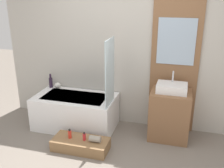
{
  "coord_description": "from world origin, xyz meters",
  "views": [
    {
      "loc": [
        0.88,
        -2.43,
        2.17
      ],
      "look_at": [
        -0.0,
        0.7,
        0.99
      ],
      "focal_mm": 42.0,
      "sensor_mm": 36.0,
      "label": 1
    }
  ],
  "objects_px": {
    "vase_tall_dark": "(51,82)",
    "bottle_soap_secondary": "(84,137)",
    "bathtub": "(76,111)",
    "sink": "(172,88)",
    "bottle_soap_primary": "(70,134)",
    "wooden_step_bench": "(81,144)",
    "vase_round_light": "(58,86)"
  },
  "relations": [
    {
      "from": "vase_tall_dark",
      "to": "bottle_soap_secondary",
      "type": "bearing_deg",
      "value": -42.9
    },
    {
      "from": "wooden_step_bench",
      "to": "sink",
      "type": "distance_m",
      "value": 1.56
    },
    {
      "from": "sink",
      "to": "vase_tall_dark",
      "type": "distance_m",
      "value": 2.1
    },
    {
      "from": "bathtub",
      "to": "vase_round_light",
      "type": "height_order",
      "value": "vase_round_light"
    },
    {
      "from": "vase_tall_dark",
      "to": "bottle_soap_secondary",
      "type": "distance_m",
      "value": 1.38
    },
    {
      "from": "vase_tall_dark",
      "to": "bathtub",
      "type": "bearing_deg",
      "value": -26.2
    },
    {
      "from": "sink",
      "to": "vase_round_light",
      "type": "bearing_deg",
      "value": 174.93
    },
    {
      "from": "sink",
      "to": "vase_tall_dark",
      "type": "bearing_deg",
      "value": 174.72
    },
    {
      "from": "sink",
      "to": "bottle_soap_secondary",
      "type": "relative_size",
      "value": 3.55
    },
    {
      "from": "bathtub",
      "to": "wooden_step_bench",
      "type": "height_order",
      "value": "bathtub"
    },
    {
      "from": "sink",
      "to": "vase_round_light",
      "type": "relative_size",
      "value": 4.21
    },
    {
      "from": "vase_tall_dark",
      "to": "bottle_soap_secondary",
      "type": "height_order",
      "value": "vase_tall_dark"
    },
    {
      "from": "sink",
      "to": "vase_tall_dark",
      "type": "xyz_separation_m",
      "value": [
        -2.08,
        0.19,
        -0.17
      ]
    },
    {
      "from": "bathtub",
      "to": "wooden_step_bench",
      "type": "bearing_deg",
      "value": -61.69
    },
    {
      "from": "bottle_soap_secondary",
      "to": "vase_round_light",
      "type": "bearing_deg",
      "value": 133.26
    },
    {
      "from": "sink",
      "to": "vase_tall_dark",
      "type": "relative_size",
      "value": 1.81
    },
    {
      "from": "wooden_step_bench",
      "to": "sink",
      "type": "height_order",
      "value": "sink"
    },
    {
      "from": "bottle_soap_primary",
      "to": "bottle_soap_secondary",
      "type": "height_order",
      "value": "bottle_soap_primary"
    },
    {
      "from": "bathtub",
      "to": "vase_round_light",
      "type": "xyz_separation_m",
      "value": [
        -0.43,
        0.26,
        0.32
      ]
    },
    {
      "from": "bottle_soap_secondary",
      "to": "vase_tall_dark",
      "type": "bearing_deg",
      "value": 137.1
    },
    {
      "from": "vase_tall_dark",
      "to": "vase_round_light",
      "type": "bearing_deg",
      "value": -8.21
    },
    {
      "from": "vase_round_light",
      "to": "bottle_soap_primary",
      "type": "bearing_deg",
      "value": -55.45
    },
    {
      "from": "bathtub",
      "to": "bottle_soap_primary",
      "type": "height_order",
      "value": "bathtub"
    },
    {
      "from": "bathtub",
      "to": "sink",
      "type": "relative_size",
      "value": 2.99
    },
    {
      "from": "sink",
      "to": "vase_round_light",
      "type": "height_order",
      "value": "sink"
    },
    {
      "from": "bathtub",
      "to": "sink",
      "type": "bearing_deg",
      "value": 3.37
    },
    {
      "from": "vase_round_light",
      "to": "wooden_step_bench",
      "type": "bearing_deg",
      "value": -48.91
    },
    {
      "from": "vase_round_light",
      "to": "bathtub",
      "type": "bearing_deg",
      "value": -31.16
    },
    {
      "from": "bathtub",
      "to": "wooden_step_bench",
      "type": "distance_m",
      "value": 0.72
    },
    {
      "from": "bathtub",
      "to": "bottle_soap_secondary",
      "type": "relative_size",
      "value": 10.62
    },
    {
      "from": "wooden_step_bench",
      "to": "vase_tall_dark",
      "type": "bearing_deg",
      "value": 135.25
    },
    {
      "from": "bathtub",
      "to": "bottle_soap_primary",
      "type": "relative_size",
      "value": 9.39
    }
  ]
}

